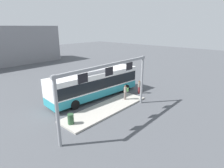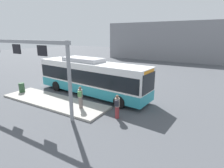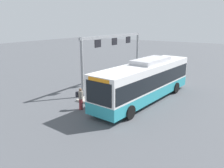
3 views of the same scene
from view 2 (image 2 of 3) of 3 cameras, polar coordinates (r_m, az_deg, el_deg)
ground_plane at (r=17.13m, az=-6.68°, el=-3.34°), size 120.00×120.00×0.00m
platform_curb at (r=15.91m, az=-18.40°, el=-5.26°), size 10.00×2.80×0.16m
bus_main at (r=16.64m, az=-6.90°, el=2.58°), size 11.82×3.53×3.46m
person_boarding at (r=11.99m, az=1.65°, el=-7.13°), size 0.48×0.60×1.67m
person_waiting_near at (r=13.46m, az=-10.16°, el=-4.07°), size 0.53×0.61×1.67m
platform_sign_gantry at (r=15.19m, az=-28.04°, el=7.36°), size 10.69×0.24×5.20m
station_building at (r=43.87m, az=17.02°, el=13.03°), size 25.50×8.00×8.21m
trash_bin at (r=19.16m, az=-27.07°, el=-1.03°), size 0.52×0.52×0.90m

